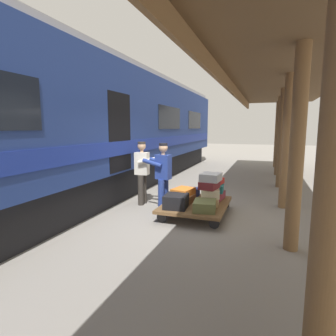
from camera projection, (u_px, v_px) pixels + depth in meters
ground_plane at (198, 214)px, 6.66m from camera, size 60.00×60.00×0.00m
platform_canopy at (292, 69)px, 5.56m from camera, size 3.20×19.57×3.56m
train_car at (72, 128)px, 7.56m from camera, size 3.03×21.96×4.00m
luggage_cart at (196, 205)px, 6.59m from camera, size 1.45×1.90×0.29m
suitcase_tan_vintage at (210, 201)px, 6.46m from camera, size 0.47×0.54×0.18m
suitcase_navy_fabric at (189, 193)px, 7.16m from camera, size 0.48×0.58×0.22m
suitcase_black_hardshell at (176, 201)px, 6.18m from camera, size 0.55×0.60×0.30m
suitcase_brown_leather at (183, 198)px, 6.68m from camera, size 0.56×0.50×0.17m
suitcase_olive_duffel at (205, 206)px, 5.97m from camera, size 0.54×0.63×0.21m
suitcase_burgundy_valise at (214, 195)px, 6.95m from camera, size 0.52×0.66×0.18m
suitcase_cream_canvas at (210, 193)px, 6.40m from camera, size 0.49×0.45×0.20m
suitcase_maroon_trunk at (209, 185)px, 6.41m from camera, size 0.44×0.57×0.18m
suitcase_orange_carryall at (183, 191)px, 6.67m from camera, size 0.53×0.63×0.16m
suitcase_gray_aluminum at (211, 177)px, 6.38m from camera, size 0.46×0.54×0.18m
suitcase_teal_softside at (215, 188)px, 6.94m from camera, size 0.43×0.54×0.19m
suitcase_red_plastic at (214, 181)px, 6.95m from camera, size 0.45×0.57×0.14m
porter_in_overalls at (163, 175)px, 6.81m from camera, size 0.71×0.50×1.70m
porter_by_door at (143, 171)px, 7.44m from camera, size 0.68×0.44×1.70m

